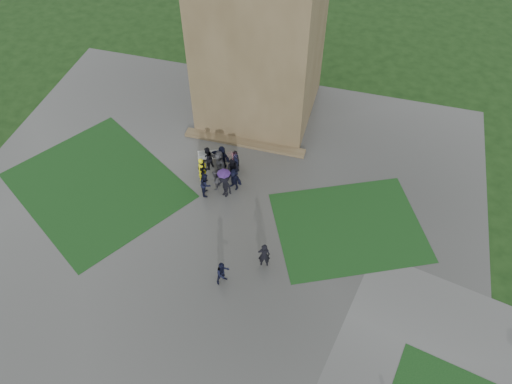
# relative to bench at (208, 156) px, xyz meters

# --- Properties ---
(ground) EXTENTS (120.00, 120.00, 0.00)m
(ground) POSITION_rel_bench_xyz_m (1.94, -8.25, -0.46)
(ground) COLOR black
(plaza) EXTENTS (34.00, 34.00, 0.02)m
(plaza) POSITION_rel_bench_xyz_m (1.94, -6.25, -0.45)
(plaza) COLOR #373735
(plaza) RESTS_ON ground
(lawn_inset_left) EXTENTS (14.10, 13.46, 0.01)m
(lawn_inset_left) POSITION_rel_bench_xyz_m (-6.56, -4.25, -0.43)
(lawn_inset_left) COLOR black
(lawn_inset_left) RESTS_ON plaza
(lawn_inset_right) EXTENTS (11.12, 10.15, 0.01)m
(lawn_inset_right) POSITION_rel_bench_xyz_m (10.44, -3.25, -0.43)
(lawn_inset_right) COLOR black
(lawn_inset_right) RESTS_ON plaza
(tower_plinth) EXTENTS (9.00, 0.80, 0.22)m
(tower_plinth) POSITION_rel_bench_xyz_m (1.94, 2.35, -0.33)
(tower_plinth) COLOR brown
(tower_plinth) RESTS_ON plaza
(bench) EXTENTS (1.53, 0.95, 0.85)m
(bench) POSITION_rel_bench_xyz_m (0.00, 0.00, 0.00)
(bench) COLOR #A6A7A2
(bench) RESTS_ON plaza
(visitor_cluster) EXTENTS (3.55, 3.81, 2.49)m
(visitor_cluster) POSITION_rel_bench_xyz_m (1.45, -1.43, 0.56)
(visitor_cluster) COLOR black
(visitor_cluster) RESTS_ON plaza
(pedestrian_mid) EXTENTS (0.91, 0.94, 1.71)m
(pedestrian_mid) POSITION_rel_bench_xyz_m (4.01, -9.08, 0.42)
(pedestrian_mid) COLOR black
(pedestrian_mid) RESTS_ON plaza
(pedestrian_near) EXTENTS (0.80, 0.63, 1.93)m
(pedestrian_near) POSITION_rel_bench_xyz_m (5.98, -7.37, 0.53)
(pedestrian_near) COLOR black
(pedestrian_near) RESTS_ON plaza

